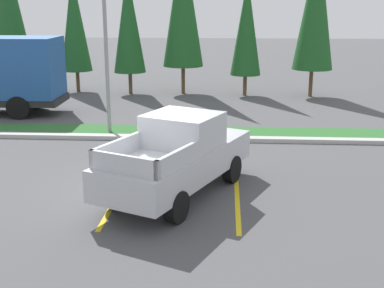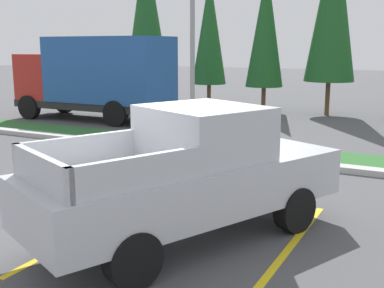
% 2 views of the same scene
% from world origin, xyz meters
% --- Properties ---
extents(ground_plane, '(120.00, 120.00, 0.00)m').
position_xyz_m(ground_plane, '(0.00, 0.00, 0.00)').
color(ground_plane, '#4C4C4F').
extents(parking_line_near, '(0.12, 4.80, 0.01)m').
position_xyz_m(parking_line_near, '(-0.71, -0.45, 0.00)').
color(parking_line_near, yellow).
rests_on(parking_line_near, ground).
extents(parking_line_far, '(0.12, 4.80, 0.01)m').
position_xyz_m(parking_line_far, '(2.39, -0.45, 0.00)').
color(parking_line_far, yellow).
rests_on(parking_line_far, ground).
extents(curb_strip, '(56.00, 0.40, 0.15)m').
position_xyz_m(curb_strip, '(0.00, 5.00, 0.07)').
color(curb_strip, '#B2B2AD').
rests_on(curb_strip, ground).
extents(grass_median, '(56.00, 1.80, 0.06)m').
position_xyz_m(grass_median, '(0.00, 6.10, 0.03)').
color(grass_median, '#2D662D').
rests_on(grass_median, ground).
extents(pickup_truck_main, '(3.87, 5.53, 2.10)m').
position_xyz_m(pickup_truck_main, '(0.86, -0.40, 1.04)').
color(pickup_truck_main, black).
rests_on(pickup_truck_main, ground).
extents(cargo_truck_distant, '(6.85, 2.62, 3.40)m').
position_xyz_m(cargo_truck_distant, '(-8.49, 9.08, 1.85)').
color(cargo_truck_distant, black).
rests_on(cargo_truck_distant, ground).
extents(street_light, '(0.24, 1.49, 6.23)m').
position_xyz_m(street_light, '(-2.39, 5.73, 3.66)').
color(street_light, gray).
rests_on(street_light, ground).
extents(cypress_tree_leftmost, '(2.20, 2.20, 8.47)m').
position_xyz_m(cypress_tree_leftmost, '(-9.91, 15.17, 4.99)').
color(cypress_tree_leftmost, brown).
rests_on(cypress_tree_leftmost, ground).
extents(cypress_tree_left_inner, '(1.69, 1.69, 6.51)m').
position_xyz_m(cypress_tree_left_inner, '(-6.24, 15.15, 3.83)').
color(cypress_tree_left_inner, brown).
rests_on(cypress_tree_left_inner, ground).
extents(cypress_tree_center, '(1.72, 1.72, 6.61)m').
position_xyz_m(cypress_tree_center, '(-3.16, 14.61, 3.89)').
color(cypress_tree_center, brown).
rests_on(cypress_tree_center, ground).
extents(cypress_tree_right_inner, '(2.18, 2.18, 8.38)m').
position_xyz_m(cypress_tree_right_inner, '(-0.28, 14.90, 4.93)').
color(cypress_tree_right_inner, brown).
rests_on(cypress_tree_right_inner, ground).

